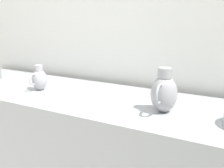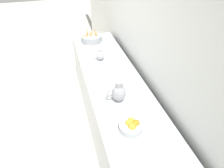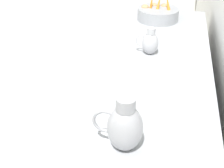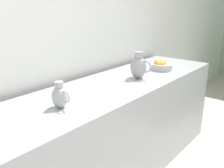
{
  "view_description": "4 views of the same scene",
  "coord_description": "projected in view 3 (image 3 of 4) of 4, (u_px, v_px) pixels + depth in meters",
  "views": [
    {
      "loc": [
        -0.05,
        1.09,
        1.45
      ],
      "look_at": [
        -1.38,
        0.37,
        1.05
      ],
      "focal_mm": 42.04,
      "sensor_mm": 36.0,
      "label": 1
    },
    {
      "loc": [
        -0.9,
        2.28,
        2.41
      ],
      "look_at": [
        -1.41,
        0.46,
        0.99
      ],
      "focal_mm": 32.11,
      "sensor_mm": 36.0,
      "label": 2
    },
    {
      "loc": [
        -1.58,
        1.64,
        1.83
      ],
      "look_at": [
        -1.3,
        0.34,
        1.01
      ],
      "focal_mm": 48.77,
      "sensor_mm": 36.0,
      "label": 3
    },
    {
      "loc": [
        -0.14,
        -1.25,
        1.6
      ],
      "look_at": [
        -1.33,
        0.18,
        1.0
      ],
      "focal_mm": 40.54,
      "sensor_mm": 36.0,
      "label": 4
    }
  ],
  "objects": [
    {
      "name": "metal_pitcher_short",
      "position": [
        150.0,
        42.0,
        2.03
      ],
      "size": [
        0.16,
        0.11,
        0.18
      ],
      "color": "#A3A3A8",
      "rests_on": "prep_counter"
    },
    {
      "name": "prep_counter",
      "position": [
        144.0,
        156.0,
        1.89
      ],
      "size": [
        0.71,
        2.98,
        0.92
      ],
      "primitive_type": "cube",
      "color": "#9EA0A5",
      "rests_on": "ground_plane"
    },
    {
      "name": "vegetable_colander",
      "position": [
        158.0,
        14.0,
        2.61
      ],
      "size": [
        0.35,
        0.35,
        0.24
      ],
      "color": "gray",
      "rests_on": "prep_counter"
    },
    {
      "name": "metal_pitcher_tall",
      "position": [
        124.0,
        126.0,
        1.24
      ],
      "size": [
        0.21,
        0.15,
        0.25
      ],
      "color": "#939399",
      "rests_on": "prep_counter"
    }
  ]
}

